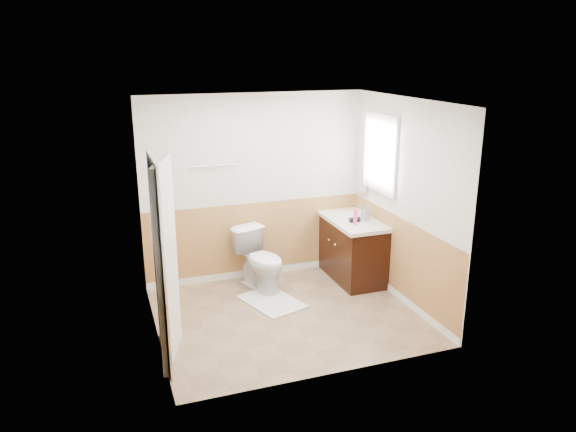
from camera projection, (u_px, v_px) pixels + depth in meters
name	position (u px, v px, depth m)	size (l,w,h in m)	color
floor	(287.00, 315.00, 6.49)	(3.00, 3.00, 0.00)	#8C7051
ceiling	(287.00, 101.00, 5.77)	(3.00, 3.00, 0.00)	white
wall_back	(255.00, 188.00, 7.30)	(3.00, 3.00, 0.00)	silver
wall_front	(335.00, 253.00, 4.96)	(3.00, 3.00, 0.00)	silver
wall_left	(150.00, 228.00, 5.65)	(3.00, 3.00, 0.00)	silver
wall_right	(404.00, 203.00, 6.61)	(3.00, 3.00, 0.00)	silver
wainscot_back	(256.00, 241.00, 7.51)	(3.00, 3.00, 0.00)	tan
wainscot_front	(332.00, 327.00, 5.19)	(3.00, 3.00, 0.00)	tan
wainscot_left	(156.00, 295.00, 5.87)	(2.60, 2.60, 0.00)	tan
wainscot_right	(400.00, 261.00, 6.82)	(2.60, 2.60, 0.00)	tan
toilet	(261.00, 260.00, 7.13)	(0.44, 0.78, 0.79)	white
bath_mat	(272.00, 301.00, 6.83)	(0.55, 0.80, 0.02)	white
vanity_cabinet	(352.00, 250.00, 7.46)	(0.55, 1.10, 0.80)	black
vanity_knob_left	(335.00, 245.00, 7.23)	(0.03, 0.03, 0.03)	silver
vanity_knob_right	(329.00, 240.00, 7.41)	(0.03, 0.03, 0.03)	#BBBBC2
countertop	(352.00, 221.00, 7.34)	(0.60, 1.15, 0.05)	silver
sink_basin	(348.00, 215.00, 7.46)	(0.36, 0.36, 0.02)	white
faucet	(360.00, 209.00, 7.50)	(0.02, 0.02, 0.14)	silver
lotion_bottle	(355.00, 217.00, 7.03)	(0.05, 0.05, 0.22)	#E43B8D
soap_dispenser	(365.00, 213.00, 7.24)	(0.09, 0.09, 0.20)	#929DA5
hair_dryer_body	(355.00, 220.00, 7.18)	(0.07, 0.07, 0.14)	black
hair_dryer_handle	(352.00, 222.00, 7.19)	(0.03, 0.03, 0.07)	black
mirror_panel	(362.00, 161.00, 7.51)	(0.02, 0.35, 0.90)	silver
window_frame	(380.00, 153.00, 6.98)	(0.04, 0.80, 1.00)	white
window_glass	(381.00, 153.00, 6.99)	(0.01, 0.70, 0.90)	white
door	(167.00, 263.00, 5.34)	(0.05, 0.80, 2.04)	white
door_frame	(159.00, 263.00, 5.32)	(0.02, 0.92, 2.10)	white
door_knob	(169.00, 258.00, 5.68)	(0.06, 0.06, 0.06)	silver
towel_bar	(214.00, 166.00, 6.98)	(0.02, 0.02, 0.62)	silver
tp_holder_bar	(250.00, 230.00, 7.37)	(0.02, 0.02, 0.14)	silver
tp_roll	(250.00, 230.00, 7.37)	(0.11, 0.11, 0.10)	white
tp_sheet	(250.00, 237.00, 7.40)	(0.10, 0.01, 0.16)	white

